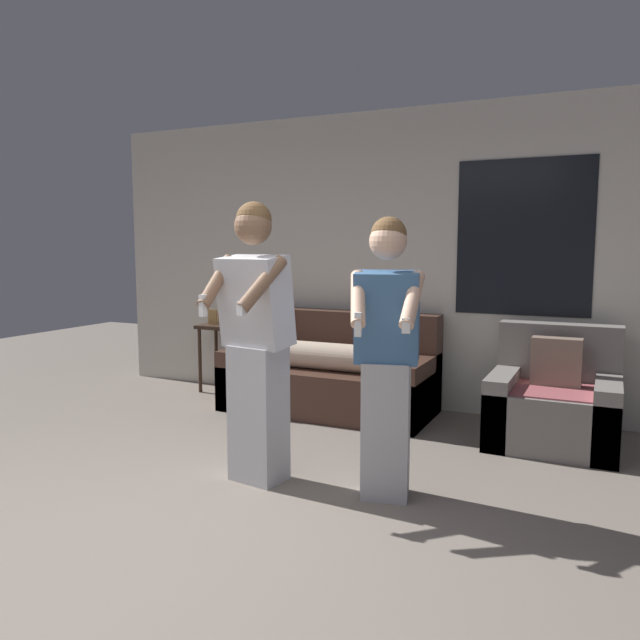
{
  "coord_description": "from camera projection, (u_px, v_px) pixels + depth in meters",
  "views": [
    {
      "loc": [
        1.83,
        -2.16,
        1.49
      ],
      "look_at": [
        0.26,
        1.19,
        1.04
      ],
      "focal_mm": 35.0,
      "sensor_mm": 36.0,
      "label": 1
    }
  ],
  "objects": [
    {
      "name": "couch",
      "position": [
        330.0,
        377.0,
        5.62
      ],
      "size": [
        1.85,
        0.85,
        0.88
      ],
      "color": "#472D23",
      "rests_on": "ground_plane"
    },
    {
      "name": "side_table",
      "position": [
        224.0,
        336.0,
        6.33
      ],
      "size": [
        0.47,
        0.37,
        0.84
      ],
      "color": "#332319",
      "rests_on": "ground_plane"
    },
    {
      "name": "wall_back",
      "position": [
        396.0,
        260.0,
        5.72
      ],
      "size": [
        6.06,
        0.07,
        2.7
      ],
      "color": "beige",
      "rests_on": "ground_plane"
    },
    {
      "name": "person_right",
      "position": [
        387.0,
        356.0,
        3.61
      ],
      "size": [
        0.45,
        0.53,
        1.65
      ],
      "color": "#B2B2B7",
      "rests_on": "ground_plane"
    },
    {
      "name": "person_left",
      "position": [
        256.0,
        341.0,
        3.87
      ],
      "size": [
        0.49,
        0.53,
        1.75
      ],
      "color": "#B2B2B7",
      "rests_on": "ground_plane"
    },
    {
      "name": "ground_plane",
      "position": [
        161.0,
        567.0,
        2.89
      ],
      "size": [
        14.0,
        14.0,
        0.0
      ],
      "primitive_type": "plane",
      "color": "slate"
    },
    {
      "name": "armchair",
      "position": [
        554.0,
        404.0,
        4.69
      ],
      "size": [
        0.91,
        0.86,
        0.88
      ],
      "color": "slate",
      "rests_on": "ground_plane"
    }
  ]
}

